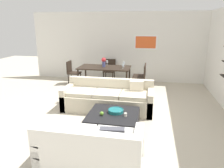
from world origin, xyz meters
name	(u,v)px	position (x,y,z in m)	size (l,w,h in m)	color
ground_plane	(109,114)	(0.00, 0.00, 0.00)	(18.00, 18.00, 0.00)	#BCB29E
back_wall_unit	(135,47)	(0.30, 3.53, 1.35)	(8.40, 0.09, 2.70)	silver
sofa_beige	(108,99)	(-0.07, 0.34, 0.29)	(2.37, 0.90, 0.78)	beige
loveseat_white	(91,149)	(0.16, -2.05, 0.29)	(1.62, 0.90, 0.78)	white
coffee_table	(113,122)	(0.27, -0.79, 0.19)	(1.07, 1.02, 0.38)	black
decorative_bowl	(116,111)	(0.32, -0.72, 0.42)	(0.33, 0.33, 0.07)	#19666B
candle_jar	(125,115)	(0.55, -0.88, 0.42)	(0.06, 0.06, 0.07)	silver
apple_on_coffee_table	(102,113)	(0.05, -0.92, 0.42)	(0.08, 0.08, 0.08)	#669E2D
dining_table	(104,69)	(-0.65, 2.36, 0.68)	(1.83, 0.96, 0.75)	black
dining_chair_head	(110,69)	(-0.65, 3.25, 0.50)	(0.44, 0.44, 0.88)	black
dining_chair_right_near	(141,77)	(0.68, 2.14, 0.50)	(0.44, 0.44, 0.88)	black
dining_chair_left_far	(72,71)	(-1.97, 2.58, 0.50)	(0.44, 0.44, 0.88)	black
dining_chair_right_far	(142,74)	(0.68, 2.58, 0.50)	(0.44, 0.44, 0.88)	black
wine_glass_right_far	(124,63)	(0.03, 2.48, 0.89)	(0.08, 0.08, 0.19)	silver
wine_glass_head	(107,62)	(-0.65, 2.78, 0.87)	(0.07, 0.07, 0.17)	silver
wine_glass_right_near	(123,65)	(0.03, 2.24, 0.86)	(0.08, 0.08, 0.15)	silver
centerpiece_vase	(104,62)	(-0.68, 2.39, 0.94)	(0.16, 0.16, 0.33)	#4C518C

